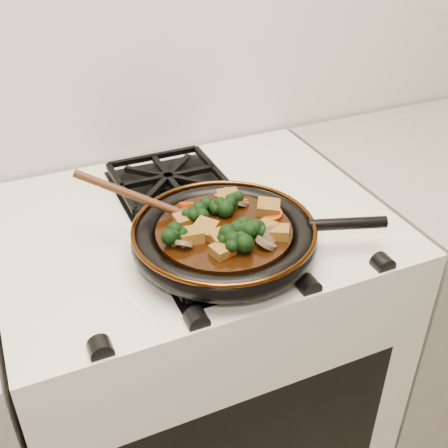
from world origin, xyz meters
name	(u,v)px	position (x,y,z in m)	size (l,w,h in m)	color
stove	(198,373)	(0.00, 1.69, 0.45)	(0.76, 0.60, 0.90)	silver
burner_grate_front	(220,251)	(0.00, 1.55, 0.91)	(0.23, 0.23, 0.03)	black
burner_grate_back	(168,180)	(0.00, 1.83, 0.91)	(0.23, 0.23, 0.03)	black
skillet	(225,236)	(0.01, 1.55, 0.94)	(0.44, 0.33, 0.05)	black
braising_sauce	(224,234)	(0.01, 1.55, 0.95)	(0.24, 0.24, 0.02)	black
tofu_cube_0	(205,230)	(-0.03, 1.55, 0.97)	(0.04, 0.04, 0.02)	brown
tofu_cube_1	(185,220)	(-0.05, 1.59, 0.97)	(0.04, 0.03, 0.02)	brown
tofu_cube_2	(228,198)	(0.05, 1.63, 0.97)	(0.04, 0.04, 0.02)	brown
tofu_cube_3	(222,251)	(-0.02, 1.48, 0.97)	(0.04, 0.03, 0.02)	brown
tofu_cube_4	(268,208)	(0.10, 1.57, 0.97)	(0.04, 0.04, 0.02)	brown
tofu_cube_5	(227,199)	(0.05, 1.63, 0.97)	(0.04, 0.04, 0.02)	brown
tofu_cube_6	(265,229)	(0.07, 1.51, 0.97)	(0.03, 0.04, 0.02)	brown
tofu_cube_7	(221,238)	(-0.01, 1.52, 0.97)	(0.04, 0.04, 0.02)	brown
tofu_cube_8	(278,233)	(0.08, 1.49, 0.97)	(0.04, 0.03, 0.02)	brown
tofu_cube_9	(191,236)	(-0.06, 1.54, 0.97)	(0.04, 0.04, 0.02)	brown
broccoli_floret_0	(213,206)	(0.01, 1.61, 0.97)	(0.05, 0.05, 0.05)	black
broccoli_floret_1	(231,239)	(0.00, 1.50, 0.97)	(0.06, 0.06, 0.06)	black
broccoli_floret_2	(252,233)	(0.04, 1.51, 0.97)	(0.06, 0.06, 0.05)	black
broccoli_floret_3	(237,245)	(0.00, 1.48, 0.97)	(0.06, 0.06, 0.05)	black
broccoli_floret_4	(173,238)	(-0.09, 1.54, 0.97)	(0.06, 0.06, 0.06)	black
broccoli_floret_5	(195,215)	(-0.03, 1.59, 0.97)	(0.06, 0.06, 0.05)	black
broccoli_floret_6	(234,203)	(0.05, 1.61, 0.97)	(0.05, 0.05, 0.05)	black
broccoli_floret_7	(222,210)	(0.02, 1.59, 0.97)	(0.06, 0.06, 0.05)	black
broccoli_floret_8	(245,231)	(0.03, 1.51, 0.97)	(0.06, 0.06, 0.05)	black
carrot_coin_0	(225,252)	(-0.02, 1.48, 0.96)	(0.03, 0.03, 0.01)	#C12B05
carrot_coin_1	(186,205)	(-0.03, 1.64, 0.96)	(0.03, 0.03, 0.01)	#C12B05
carrot_coin_2	(207,229)	(-0.02, 1.55, 0.96)	(0.03, 0.03, 0.01)	#C12B05
carrot_coin_3	(240,229)	(0.03, 1.53, 0.96)	(0.03, 0.03, 0.01)	#C12B05
carrot_coin_4	(240,201)	(0.07, 1.62, 0.96)	(0.03, 0.03, 0.01)	#C12B05
carrot_coin_5	(274,214)	(0.11, 1.55, 0.96)	(0.03, 0.03, 0.01)	#C12B05
mushroom_slice_0	(183,244)	(-0.08, 1.53, 0.97)	(0.03, 0.03, 0.01)	brown
mushroom_slice_1	(266,243)	(0.05, 1.47, 0.97)	(0.04, 0.04, 0.01)	brown
mushroom_slice_2	(271,236)	(0.07, 1.49, 0.97)	(0.04, 0.04, 0.01)	brown
mushroom_slice_3	(240,201)	(0.07, 1.61, 0.97)	(0.03, 0.03, 0.01)	brown
wooden_spoon	(156,204)	(-0.09, 1.64, 0.98)	(0.13, 0.09, 0.21)	#47220F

